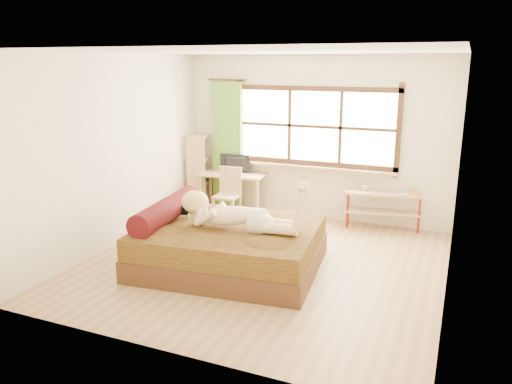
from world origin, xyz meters
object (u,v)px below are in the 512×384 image
at_px(chair, 229,191).
at_px(pipe_shelf, 384,202).
at_px(bed, 226,244).
at_px(woman, 238,203).
at_px(kitten, 184,208).
at_px(desk, 233,179).
at_px(bookshelf, 200,170).

xyz_separation_m(chair, pipe_shelf, (2.48, 0.49, -0.06)).
bearing_deg(bed, chair, 108.73).
bearing_deg(chair, woman, -64.07).
distance_m(kitten, pipe_shelf, 3.21).
bearing_deg(chair, kitten, -87.11).
bearing_deg(kitten, desk, 91.61).
bearing_deg(kitten, chair, 90.12).
distance_m(bed, kitten, 0.78).
bearing_deg(bookshelf, chair, -45.31).
xyz_separation_m(bed, woman, (0.21, -0.04, 0.59)).
bearing_deg(woman, bed, 161.83).
distance_m(kitten, bookshelf, 2.44).
bearing_deg(desk, pipe_shelf, -0.54).
relative_size(woman, pipe_shelf, 1.28).
bearing_deg(bed, pipe_shelf, 49.16).
xyz_separation_m(bed, kitten, (-0.66, 0.11, 0.39)).
relative_size(bed, bookshelf, 1.80).
xyz_separation_m(kitten, pipe_shelf, (2.29, 2.24, -0.26)).
height_order(bed, woman, woman).
relative_size(kitten, chair, 0.38).
height_order(kitten, bookshelf, bookshelf).
bearing_deg(chair, pipe_shelf, 7.95).
relative_size(chair, pipe_shelf, 0.72).
relative_size(woman, bookshelf, 1.17).
bearing_deg(kitten, bed, -15.06).
bearing_deg(bookshelf, kitten, -80.55).
bearing_deg(pipe_shelf, chair, -178.63).
bearing_deg(kitten, bookshelf, 108.19).
bearing_deg(desk, bookshelf, 168.04).
xyz_separation_m(kitten, bookshelf, (-1.00, 2.22, -0.01)).
bearing_deg(pipe_shelf, bed, -134.66).
xyz_separation_m(woman, chair, (-1.06, 1.89, -0.40)).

